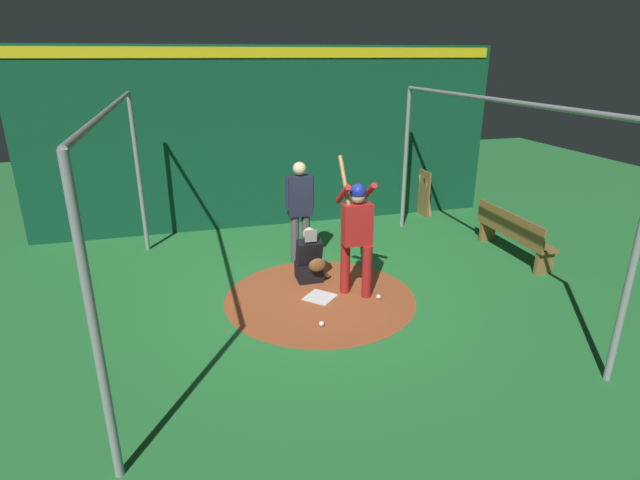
{
  "coord_description": "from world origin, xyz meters",
  "views": [
    {
      "loc": [
        6.69,
        -1.85,
        3.51
      ],
      "look_at": [
        0.0,
        0.0,
        0.95
      ],
      "focal_mm": 28.22,
      "sensor_mm": 36.0,
      "label": 1
    }
  ],
  "objects_px": {
    "home_plate": "(320,297)",
    "umpire": "(300,207)",
    "baseball_2": "(379,297)",
    "baseball_1": "(322,324)",
    "bat_rack": "(423,194)",
    "batter": "(357,229)",
    "bench": "(512,233)",
    "baseball_0": "(328,276)",
    "catcher": "(310,260)"
  },
  "relations": [
    {
      "from": "umpire",
      "to": "baseball_2",
      "type": "height_order",
      "value": "umpire"
    },
    {
      "from": "bat_rack",
      "to": "baseball_1",
      "type": "distance_m",
      "value": 5.75
    },
    {
      "from": "umpire",
      "to": "baseball_2",
      "type": "xyz_separation_m",
      "value": [
        1.76,
        0.8,
        -0.99
      ]
    },
    {
      "from": "bench",
      "to": "baseball_0",
      "type": "relative_size",
      "value": 26.09
    },
    {
      "from": "bat_rack",
      "to": "catcher",
      "type": "bearing_deg",
      "value": -49.94
    },
    {
      "from": "catcher",
      "to": "bat_rack",
      "type": "relative_size",
      "value": 0.89
    },
    {
      "from": "bat_rack",
      "to": "baseball_2",
      "type": "height_order",
      "value": "bat_rack"
    },
    {
      "from": "home_plate",
      "to": "baseball_1",
      "type": "height_order",
      "value": "baseball_1"
    },
    {
      "from": "bench",
      "to": "baseball_1",
      "type": "bearing_deg",
      "value": -68.97
    },
    {
      "from": "umpire",
      "to": "bat_rack",
      "type": "height_order",
      "value": "umpire"
    },
    {
      "from": "bat_rack",
      "to": "baseball_0",
      "type": "distance_m",
      "value": 4.29
    },
    {
      "from": "home_plate",
      "to": "baseball_1",
      "type": "xyz_separation_m",
      "value": [
        0.84,
        -0.21,
        0.03
      ]
    },
    {
      "from": "bat_rack",
      "to": "baseball_1",
      "type": "bearing_deg",
      "value": -39.8
    },
    {
      "from": "bat_rack",
      "to": "baseball_2",
      "type": "xyz_separation_m",
      "value": [
        3.84,
        -2.6,
        -0.45
      ]
    },
    {
      "from": "home_plate",
      "to": "umpire",
      "type": "bearing_deg",
      "value": 178.14
    },
    {
      "from": "umpire",
      "to": "bat_rack",
      "type": "xyz_separation_m",
      "value": [
        -2.08,
        3.41,
        -0.54
      ]
    },
    {
      "from": "home_plate",
      "to": "batter",
      "type": "height_order",
      "value": "batter"
    },
    {
      "from": "baseball_2",
      "to": "baseball_1",
      "type": "bearing_deg",
      "value": -62.04
    },
    {
      "from": "baseball_0",
      "to": "baseball_1",
      "type": "bearing_deg",
      "value": -19.17
    },
    {
      "from": "baseball_1",
      "to": "batter",
      "type": "bearing_deg",
      "value": 137.12
    },
    {
      "from": "bat_rack",
      "to": "baseball_0",
      "type": "relative_size",
      "value": 14.2
    },
    {
      "from": "batter",
      "to": "home_plate",
      "type": "bearing_deg",
      "value": -91.17
    },
    {
      "from": "batter",
      "to": "baseball_0",
      "type": "relative_size",
      "value": 28.5
    },
    {
      "from": "bench",
      "to": "baseball_2",
      "type": "relative_size",
      "value": 26.09
    },
    {
      "from": "baseball_1",
      "to": "baseball_2",
      "type": "height_order",
      "value": "same"
    },
    {
      "from": "bat_rack",
      "to": "baseball_1",
      "type": "xyz_separation_m",
      "value": [
        4.4,
        -3.67,
        -0.45
      ]
    },
    {
      "from": "bench",
      "to": "baseball_0",
      "type": "bearing_deg",
      "value": -89.21
    },
    {
      "from": "batter",
      "to": "baseball_2",
      "type": "bearing_deg",
      "value": 47.13
    },
    {
      "from": "baseball_0",
      "to": "catcher",
      "type": "bearing_deg",
      "value": -87.96
    },
    {
      "from": "batter",
      "to": "bat_rack",
      "type": "relative_size",
      "value": 2.01
    },
    {
      "from": "baseball_1",
      "to": "baseball_0",
      "type": "bearing_deg",
      "value": 160.83
    },
    {
      "from": "baseball_2",
      "to": "catcher",
      "type": "bearing_deg",
      "value": -138.02
    },
    {
      "from": "home_plate",
      "to": "umpire",
      "type": "xyz_separation_m",
      "value": [
        -1.48,
        0.05,
        1.02
      ]
    },
    {
      "from": "baseball_1",
      "to": "umpire",
      "type": "bearing_deg",
      "value": 173.64
    },
    {
      "from": "umpire",
      "to": "bat_rack",
      "type": "relative_size",
      "value": 1.73
    },
    {
      "from": "catcher",
      "to": "bat_rack",
      "type": "distance_m",
      "value": 4.51
    },
    {
      "from": "batter",
      "to": "bench",
      "type": "bearing_deg",
      "value": 102.5
    },
    {
      "from": "catcher",
      "to": "baseball_0",
      "type": "height_order",
      "value": "catcher"
    },
    {
      "from": "baseball_1",
      "to": "home_plate",
      "type": "bearing_deg",
      "value": 165.98
    },
    {
      "from": "home_plate",
      "to": "batter",
      "type": "distance_m",
      "value": 1.2
    },
    {
      "from": "home_plate",
      "to": "baseball_0",
      "type": "distance_m",
      "value": 0.74
    },
    {
      "from": "umpire",
      "to": "home_plate",
      "type": "bearing_deg",
      "value": -1.86
    },
    {
      "from": "home_plate",
      "to": "bat_rack",
      "type": "distance_m",
      "value": 4.98
    },
    {
      "from": "catcher",
      "to": "bench",
      "type": "relative_size",
      "value": 0.48
    },
    {
      "from": "home_plate",
      "to": "umpire",
      "type": "distance_m",
      "value": 1.8
    },
    {
      "from": "baseball_0",
      "to": "baseball_2",
      "type": "height_order",
      "value": "same"
    },
    {
      "from": "baseball_1",
      "to": "baseball_2",
      "type": "relative_size",
      "value": 1.0
    },
    {
      "from": "bat_rack",
      "to": "bench",
      "type": "xyz_separation_m",
      "value": [
        2.84,
        0.4,
        -0.04
      ]
    },
    {
      "from": "home_plate",
      "to": "catcher",
      "type": "bearing_deg",
      "value": 179.29
    },
    {
      "from": "catcher",
      "to": "umpire",
      "type": "xyz_separation_m",
      "value": [
        -0.82,
        0.04,
        0.67
      ]
    }
  ]
}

